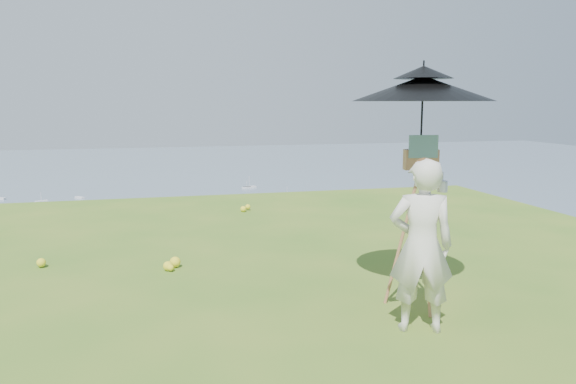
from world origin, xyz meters
name	(u,v)px	position (x,y,z in m)	size (l,w,h in m)	color
ground	(205,308)	(0.00, 0.00, 0.00)	(14.00, 14.00, 0.00)	#447722
shoreline_tier	(159,362)	(0.00, 75.00, -36.00)	(170.00, 28.00, 8.00)	#716A5A
bay_water	(149,187)	(0.00, 240.00, -34.00)	(700.00, 700.00, 0.00)	slate
slope_trees	(161,335)	(0.00, 35.00, -15.00)	(110.00, 50.00, 6.00)	#275419
harbor_town	(157,320)	(0.00, 75.00, -29.50)	(110.00, 22.00, 5.00)	silver
moored_boats	(107,227)	(-12.50, 161.00, -33.65)	(140.00, 140.00, 0.70)	silver
wildflowers	(202,294)	(0.00, 0.25, 0.06)	(10.00, 10.50, 0.12)	yellow
painter	(421,246)	(1.84, -1.02, 0.79)	(0.57, 0.38, 1.58)	beige
field_easel	(419,222)	(2.09, -0.47, 0.87)	(0.66, 0.66, 1.74)	#A46745
sun_umbrella	(422,114)	(2.10, -0.44, 1.94)	(1.37, 1.37, 1.02)	black
painter_cap	(424,163)	(1.84, -1.02, 1.53)	(0.18, 0.22, 0.10)	#D47484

